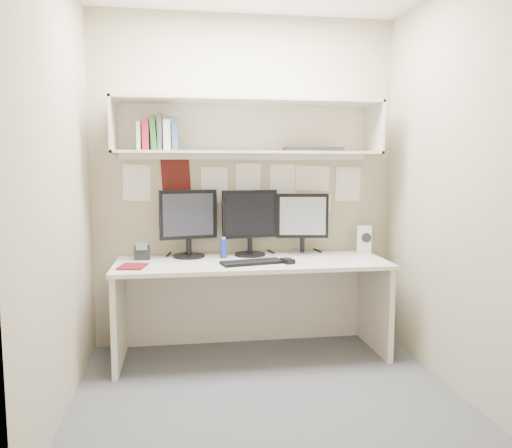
{
  "coord_description": "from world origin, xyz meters",
  "views": [
    {
      "loc": [
        -0.51,
        -2.96,
        1.42
      ],
      "look_at": [
        -0.01,
        0.35,
        1.04
      ],
      "focal_mm": 35.0,
      "sensor_mm": 36.0,
      "label": 1
    }
  ],
  "objects": [
    {
      "name": "monitor_right",
      "position": [
        0.44,
        0.87,
        0.99
      ],
      "size": [
        0.41,
        0.23,
        0.48
      ],
      "rotation": [
        0.0,
        0.0,
        -0.15
      ],
      "color": "#A5A5AA",
      "rests_on": "desk"
    },
    {
      "name": "wall_back",
      "position": [
        0.0,
        1.0,
        1.3
      ],
      "size": [
        2.4,
        0.02,
        2.6
      ],
      "primitive_type": "cube",
      "color": "tan",
      "rests_on": "ground"
    },
    {
      "name": "monitor_left",
      "position": [
        -0.46,
        0.87,
        1.01
      ],
      "size": [
        0.44,
        0.24,
        0.52
      ],
      "rotation": [
        0.0,
        0.0,
        0.21
      ],
      "color": "black",
      "rests_on": "desk"
    },
    {
      "name": "wall_right",
      "position": [
        1.2,
        0.0,
        1.3
      ],
      "size": [
        0.02,
        2.0,
        2.6
      ],
      "primitive_type": "cube",
      "color": "tan",
      "rests_on": "ground"
    },
    {
      "name": "speaker",
      "position": [
        0.94,
        0.84,
        0.84
      ],
      "size": [
        0.13,
        0.14,
        0.22
      ],
      "rotation": [
        0.0,
        0.0,
        -0.25
      ],
      "color": "beige",
      "rests_on": "desk"
    },
    {
      "name": "keyboard",
      "position": [
        -0.02,
        0.52,
        0.74
      ],
      "size": [
        0.47,
        0.25,
        0.02
      ],
      "primitive_type": "cube",
      "rotation": [
        0.0,
        0.0,
        0.22
      ],
      "color": "black",
      "rests_on": "desk"
    },
    {
      "name": "mouse",
      "position": [
        0.24,
        0.5,
        0.75
      ],
      "size": [
        0.1,
        0.12,
        0.03
      ],
      "primitive_type": "cube",
      "rotation": [
        0.0,
        0.0,
        0.3
      ],
      "color": "black",
      "rests_on": "desk"
    },
    {
      "name": "wall_front",
      "position": [
        0.0,
        -1.0,
        1.3
      ],
      "size": [
        2.4,
        0.02,
        2.6
      ],
      "primitive_type": "cube",
      "color": "tan",
      "rests_on": "ground"
    },
    {
      "name": "maroon_notebook",
      "position": [
        -0.85,
        0.52,
        0.74
      ],
      "size": [
        0.21,
        0.24,
        0.01
      ],
      "primitive_type": "cube",
      "rotation": [
        0.0,
        0.0,
        -0.19
      ],
      "color": "maroon",
      "rests_on": "desk"
    },
    {
      "name": "book_stack",
      "position": [
        -0.67,
        0.81,
        1.66
      ],
      "size": [
        0.29,
        0.17,
        0.27
      ],
      "color": "beige",
      "rests_on": "overhead_hutch"
    },
    {
      "name": "pinned_papers",
      "position": [
        0.0,
        0.99,
        1.25
      ],
      "size": [
        1.92,
        0.01,
        0.48
      ],
      "primitive_type": null,
      "color": "white",
      "rests_on": "wall_back"
    },
    {
      "name": "hutch_tray",
      "position": [
        0.51,
        0.82,
        1.56
      ],
      "size": [
        0.47,
        0.22,
        0.03
      ],
      "primitive_type": "cube",
      "rotation": [
        0.0,
        0.0,
        -0.1
      ],
      "color": "black",
      "rests_on": "overhead_hutch"
    },
    {
      "name": "desk_phone",
      "position": [
        -0.81,
        0.82,
        0.78
      ],
      "size": [
        0.11,
        0.1,
        0.13
      ],
      "rotation": [
        0.0,
        0.0,
        -0.01
      ],
      "color": "black",
      "rests_on": "desk"
    },
    {
      "name": "overhead_hutch",
      "position": [
        0.0,
        0.86,
        1.72
      ],
      "size": [
        2.0,
        0.38,
        0.4
      ],
      "color": "beige",
      "rests_on": "wall_back"
    },
    {
      "name": "wall_left",
      "position": [
        -1.2,
        0.0,
        1.3
      ],
      "size": [
        0.02,
        2.0,
        2.6
      ],
      "primitive_type": "cube",
      "color": "tan",
      "rests_on": "ground"
    },
    {
      "name": "floor",
      "position": [
        0.0,
        0.0,
        0.0
      ],
      "size": [
        2.4,
        2.0,
        0.01
      ],
      "primitive_type": "cube",
      "color": "#4B4B51",
      "rests_on": "ground"
    },
    {
      "name": "desk",
      "position": [
        0.0,
        0.65,
        0.37
      ],
      "size": [
        2.0,
        0.7,
        0.73
      ],
      "color": "beige",
      "rests_on": "floor"
    },
    {
      "name": "monitor_center",
      "position": [
        0.01,
        0.87,
        1.01
      ],
      "size": [
        0.44,
        0.24,
        0.51
      ],
      "rotation": [
        0.0,
        0.0,
        0.17
      ],
      "color": "black",
      "rests_on": "desk"
    },
    {
      "name": "blue_bottle",
      "position": [
        -0.2,
        0.78,
        0.81
      ],
      "size": [
        0.05,
        0.05,
        0.16
      ],
      "color": "#162B98",
      "rests_on": "desk"
    }
  ]
}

